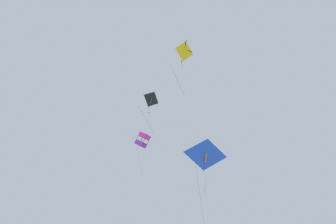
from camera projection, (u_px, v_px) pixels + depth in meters
kite_diamond_near_left at (184, 51)px, 41.13m from camera, size 1.92×2.42×6.20m
kite_delta_near_right at (205, 155)px, 34.86m from camera, size 1.80×3.50×7.26m
kite_box_low_drifter at (143, 140)px, 53.03m from camera, size 2.50×2.20×6.38m
kite_delta_highest at (151, 99)px, 37.43m from camera, size 1.88×1.95×3.76m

